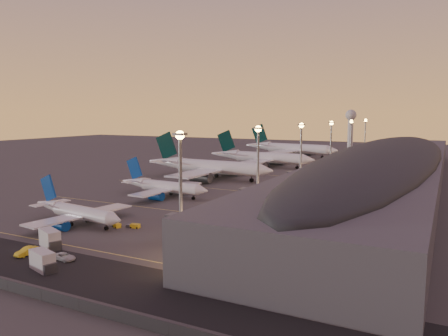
# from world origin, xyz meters

# --- Properties ---
(ground) EXTENTS (700.00, 700.00, 0.00)m
(ground) POSITION_xyz_m (0.00, 0.00, 0.00)
(ground) COLOR #44413E
(airliner_narrow_south) EXTENTS (34.62, 31.16, 12.36)m
(airliner_narrow_south) POSITION_xyz_m (-3.93, -29.76, 3.20)
(airliner_narrow_south) COLOR silver
(airliner_narrow_south) RESTS_ON ground
(airliner_narrow_north) EXTENTS (37.86, 33.84, 13.53)m
(airliner_narrow_north) POSITION_xyz_m (-5.95, 13.00, 3.50)
(airliner_narrow_north) COLOR silver
(airliner_narrow_north) RESTS_ON ground
(airliner_wide_near) EXTENTS (64.81, 58.95, 20.76)m
(airliner_wide_near) POSITION_xyz_m (-13.18, 57.59, 5.34)
(airliner_wide_near) COLOR silver
(airliner_wide_near) RESTS_ON ground
(airliner_wide_mid) EXTENTS (62.19, 56.61, 19.92)m
(airliner_wide_mid) POSITION_xyz_m (-8.72, 109.53, 5.13)
(airliner_wide_mid) COLOR silver
(airliner_wide_mid) RESTS_ON ground
(airliner_wide_far) EXTENTS (68.55, 63.03, 21.95)m
(airliner_wide_far) POSITION_xyz_m (-12.76, 171.16, 5.65)
(airliner_wide_far) COLOR silver
(airliner_wide_far) RESTS_ON ground
(terminal_building) EXTENTS (56.35, 255.00, 17.46)m
(terminal_building) POSITION_xyz_m (61.84, 72.47, 8.78)
(terminal_building) COLOR #494A4F
(terminal_building) RESTS_ON ground
(light_masts) EXTENTS (2.20, 217.20, 25.90)m
(light_masts) POSITION_xyz_m (36.00, 65.00, 17.55)
(light_masts) COLOR slate
(light_masts) RESTS_ON ground
(radar_tower) EXTENTS (9.00, 9.00, 32.50)m
(radar_tower) POSITION_xyz_m (10.00, 260.00, 21.87)
(radar_tower) COLOR silver
(radar_tower) RESTS_ON ground
(lane_markings) EXTENTS (90.00, 180.36, 0.00)m
(lane_markings) POSITION_xyz_m (0.00, 40.00, 0.01)
(lane_markings) COLOR #D8C659
(lane_markings) RESTS_ON ground
(baggage_tug_a) EXTENTS (3.87, 2.73, 1.08)m
(baggage_tug_a) POSITION_xyz_m (7.91, -27.70, 0.49)
(baggage_tug_a) COLOR yellow
(baggage_tug_a) RESTS_ON ground
(baggage_tug_b) EXTENTS (3.72, 1.99, 1.05)m
(baggage_tug_b) POSITION_xyz_m (12.55, -26.30, 0.48)
(baggage_tug_b) COLOR yellow
(baggage_tug_b) RESTS_ON ground
(baggage_tug_c) EXTENTS (3.53, 1.70, 1.03)m
(baggage_tug_c) POSITION_xyz_m (29.15, 11.23, 0.47)
(baggage_tug_c) COLOR yellow
(baggage_tug_c) RESTS_ON ground
(catering_truck_a) EXTENTS (7.44, 5.08, 3.91)m
(catering_truck_a) POSITION_xyz_m (7.03, -47.86, 1.83)
(catering_truck_a) COLOR silver
(catering_truck_a) RESTS_ON ground
(catering_truck_b) EXTENTS (6.97, 4.25, 3.67)m
(catering_truck_b) POSITION_xyz_m (17.19, -58.41, 1.72)
(catering_truck_b) COLOR silver
(catering_truck_b) RESTS_ON ground
(baggage_tug_d) EXTENTS (2.78, 4.53, 1.26)m
(baggage_tug_d) POSITION_xyz_m (18.79, -4.61, 0.58)
(baggage_tug_d) COLOR yellow
(baggage_tug_d) RESTS_ON ground
(service_van_d) EXTENTS (1.99, 5.23, 1.70)m
(service_van_d) POSITION_xyz_m (6.95, -53.78, 0.85)
(service_van_d) COLOR yellow
(service_van_d) RESTS_ON ground
(service_van_e) EXTENTS (5.29, 2.74, 1.43)m
(service_van_e) POSITION_xyz_m (16.15, -52.49, 0.71)
(service_van_e) COLOR silver
(service_van_e) RESTS_ON ground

